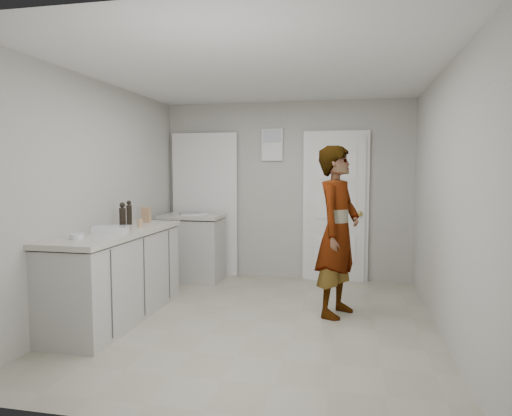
% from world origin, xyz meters
% --- Properties ---
extents(ground, '(4.00, 4.00, 0.00)m').
position_xyz_m(ground, '(0.00, 0.00, 0.00)').
color(ground, '#A19B87').
rests_on(ground, ground).
extents(room_shell, '(4.00, 4.00, 4.00)m').
position_xyz_m(room_shell, '(-0.17, 1.95, 1.02)').
color(room_shell, '#A5A39B').
rests_on(room_shell, ground).
extents(main_counter, '(0.64, 1.96, 0.93)m').
position_xyz_m(main_counter, '(-1.45, -0.20, 0.43)').
color(main_counter, '#B1B1AC').
rests_on(main_counter, ground).
extents(side_counter, '(0.84, 0.61, 0.93)m').
position_xyz_m(side_counter, '(-1.25, 1.55, 0.43)').
color(side_counter, '#B1B1AC').
rests_on(side_counter, ground).
extents(person, '(0.63, 0.77, 1.80)m').
position_xyz_m(person, '(0.78, 0.40, 0.90)').
color(person, silver).
rests_on(person, ground).
extents(cake_mix_box, '(0.11, 0.05, 0.18)m').
position_xyz_m(cake_mix_box, '(-1.46, 0.53, 1.01)').
color(cake_mix_box, '#AA7955').
rests_on(cake_mix_box, main_counter).
extents(spice_jar, '(0.06, 0.06, 0.09)m').
position_xyz_m(spice_jar, '(-1.33, 0.11, 0.97)').
color(spice_jar, tan).
rests_on(spice_jar, main_counter).
extents(oil_cruet_a, '(0.07, 0.07, 0.28)m').
position_xyz_m(oil_cruet_a, '(-1.47, -0.02, 1.06)').
color(oil_cruet_a, black).
rests_on(oil_cruet_a, main_counter).
extents(oil_cruet_b, '(0.06, 0.06, 0.27)m').
position_xyz_m(oil_cruet_b, '(-1.55, 0.29, 1.06)').
color(oil_cruet_b, black).
rests_on(oil_cruet_b, main_counter).
extents(baking_dish, '(0.38, 0.32, 0.06)m').
position_xyz_m(baking_dish, '(-1.44, -0.33, 0.95)').
color(baking_dish, silver).
rests_on(baking_dish, main_counter).
extents(egg_bowl, '(0.12, 0.12, 0.05)m').
position_xyz_m(egg_bowl, '(-1.50, -0.81, 0.95)').
color(egg_bowl, silver).
rests_on(egg_bowl, main_counter).
extents(papers, '(0.32, 0.37, 0.01)m').
position_xyz_m(papers, '(-1.21, 1.54, 0.93)').
color(papers, white).
rests_on(papers, side_counter).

